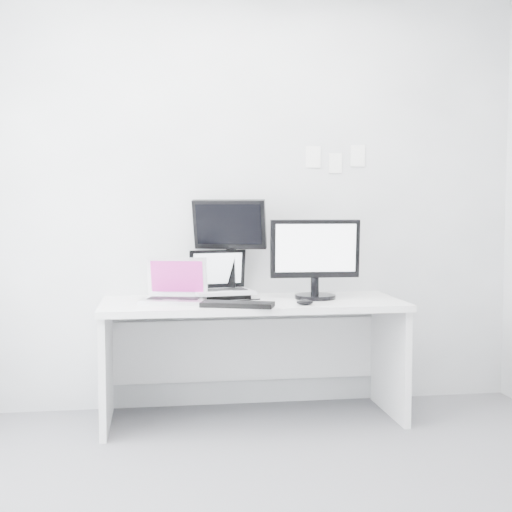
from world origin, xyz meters
The scene contains 13 objects.
ground centered at (0.00, 0.00, 0.00)m, with size 3.60×3.60×0.00m, color #59595D.
back_wall centered at (0.00, 1.60, 1.35)m, with size 3.60×3.60×0.00m, color silver.
desk centered at (0.00, 1.25, 0.36)m, with size 1.80×0.70×0.73m, color white.
macbook centered at (-0.47, 1.22, 0.87)m, with size 0.37×0.28×0.28m, color silver.
speaker centered at (-0.33, 1.54, 0.82)m, with size 0.09×0.09×0.17m, color black.
dell_laptop centered at (-0.17, 1.37, 0.88)m, with size 0.36×0.28×0.30m, color silver.
rear_monitor centered at (-0.11, 1.50, 1.04)m, with size 0.46×0.17×0.63m, color black.
samsung_monitor centered at (0.39, 1.28, 0.98)m, with size 0.55×0.25×0.50m, color black.
keyboard centered at (-0.12, 1.00, 0.74)m, with size 0.41×0.15×0.03m, color black.
mouse centered at (0.27, 1.01, 0.75)m, with size 0.10×0.06×0.03m, color black.
wall_note_0 centered at (0.45, 1.59, 1.62)m, with size 0.10×0.00×0.14m, color white.
wall_note_1 centered at (0.60, 1.59, 1.58)m, with size 0.09×0.00×0.13m, color white.
wall_note_2 centered at (0.75, 1.59, 1.63)m, with size 0.10×0.00×0.14m, color white.
Camera 1 is at (-0.57, -2.84, 1.29)m, focal length 48.42 mm.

